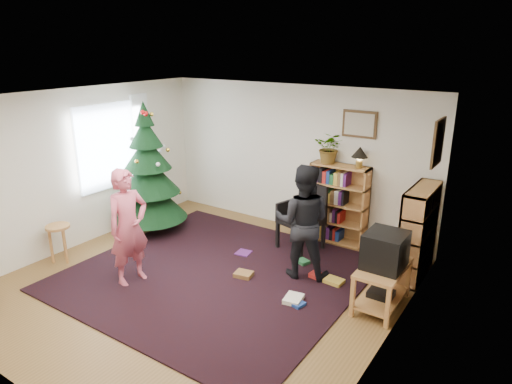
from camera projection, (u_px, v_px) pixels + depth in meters
The scene contains 23 objects.
floor at pixel (202, 283), 6.25m from camera, with size 5.00×5.00×0.00m, color brown.
ceiling at pixel (195, 99), 5.47m from camera, with size 5.00×5.00×0.00m, color white.
wall_back at pixel (294, 158), 7.84m from camera, with size 5.00×0.02×2.50m, color silver.
wall_front at pixel (7, 276), 3.89m from camera, with size 5.00×0.02×2.50m, color silver.
wall_left at pixel (77, 169), 7.18m from camera, with size 0.02×5.00×2.50m, color silver.
wall_right at pixel (390, 242), 4.55m from camera, with size 0.02×5.00×2.50m, color silver.
rug at pixel (216, 274), 6.49m from camera, with size 3.80×3.60×0.02m, color black.
window_pane at pixel (108, 147), 7.56m from camera, with size 0.04×1.20×1.40m, color silver.
curtain at pixel (141, 140), 8.09m from camera, with size 0.06×0.35×1.60m, color white.
picture_back at pixel (360, 124), 7.00m from camera, with size 0.55×0.03×0.42m.
picture_right at pixel (438, 142), 5.72m from camera, with size 0.03×0.50×0.60m.
christmas_tree at pixel (149, 179), 7.74m from camera, with size 1.24×1.24×2.25m.
bookshelf_back at pixel (338, 203), 7.40m from camera, with size 0.95×0.30×1.30m.
bookshelf_right at pixel (418, 231), 6.29m from camera, with size 0.30×0.95×1.30m.
tv_stand at pixel (382, 283), 5.62m from camera, with size 0.49×0.88×0.55m.
crt_tv at pixel (385, 250), 5.48m from camera, with size 0.47×0.51×0.44m.
armchair at pixel (304, 214), 7.22m from camera, with size 0.70×0.71×1.05m.
stool at pixel (59, 234), 6.76m from camera, with size 0.35×0.35×0.58m.
person_standing at pixel (129, 227), 6.07m from camera, with size 0.59×0.38×1.61m, color #BE4C5E.
person_by_chair at pixel (303, 222), 6.23m from camera, with size 0.79×0.61×1.62m, color black.
potted_plant at pixel (330, 148), 7.23m from camera, with size 0.46×0.40×0.51m, color gray.
table_lamp at pixel (360, 154), 6.97m from camera, with size 0.25×0.25×0.33m.
floor_clutter at pixel (289, 277), 6.34m from camera, with size 1.76×1.25×0.08m.
Camera 1 is at (3.69, -4.21, 3.15)m, focal length 32.00 mm.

